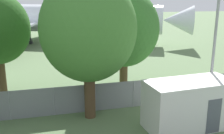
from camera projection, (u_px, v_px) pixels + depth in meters
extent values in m
cylinder|color=gray|center=(9.00, 106.00, 15.27)|extent=(0.07, 0.07, 1.80)
cylinder|color=gray|center=(54.00, 101.00, 15.88)|extent=(0.07, 0.07, 1.80)
cylinder|color=gray|center=(95.00, 98.00, 16.50)|extent=(0.07, 0.07, 1.80)
cylinder|color=gray|center=(133.00, 94.00, 17.12)|extent=(0.07, 0.07, 1.80)
cylinder|color=gray|center=(169.00, 91.00, 17.73)|extent=(0.07, 0.07, 1.80)
cylinder|color=gray|center=(202.00, 87.00, 18.35)|extent=(0.07, 0.07, 1.80)
cube|color=slate|center=(133.00, 94.00, 17.12)|extent=(56.00, 0.01, 1.80)
cylinder|color=white|center=(47.00, 18.00, 41.96)|extent=(34.75, 19.67, 4.28)
cone|color=white|center=(178.00, 20.00, 38.15)|extent=(5.71, 5.71, 4.28)
cube|color=white|center=(61.00, 17.00, 52.29)|extent=(13.36, 16.50, 0.30)
cylinder|color=#939399|center=(55.00, 24.00, 50.31)|extent=(4.31, 3.40, 1.93)
cylinder|color=#939399|center=(8.00, 35.00, 35.34)|extent=(4.31, 3.40, 1.93)
cylinder|color=#2D2D33|center=(120.00, 39.00, 40.51)|extent=(0.24, 0.24, 1.68)
cylinder|color=#2D2D33|center=(120.00, 42.00, 40.65)|extent=(0.63, 0.51, 0.56)
cylinder|color=#2D2D33|center=(45.00, 34.00, 45.50)|extent=(0.24, 0.24, 1.68)
cylinder|color=#2D2D33|center=(45.00, 38.00, 45.65)|extent=(0.63, 0.51, 0.56)
cylinder|color=#2D2D33|center=(30.00, 39.00, 40.63)|extent=(0.24, 0.24, 1.68)
cylinder|color=#2D2D33|center=(31.00, 42.00, 40.78)|extent=(0.63, 0.51, 0.56)
cube|color=silver|center=(190.00, 104.00, 14.36)|extent=(5.04, 2.54, 2.67)
cube|color=#4C515B|center=(214.00, 116.00, 13.65)|extent=(0.84, 0.09, 1.90)
cylinder|color=brown|center=(124.00, 74.00, 20.36)|extent=(0.63, 0.63, 2.56)
ellipsoid|color=#38702D|center=(124.00, 28.00, 19.46)|extent=(5.23, 5.23, 5.75)
cylinder|color=#4C3823|center=(90.00, 93.00, 15.51)|extent=(0.65, 0.65, 3.00)
ellipsoid|color=#427A33|center=(88.00, 29.00, 14.53)|extent=(5.43, 5.43, 5.97)
cylinder|color=#4C3823|center=(2.00, 78.00, 18.02)|extent=(0.52, 0.52, 3.22)
cylinder|color=#99999E|center=(214.00, 49.00, 15.28)|extent=(0.16, 0.16, 8.21)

